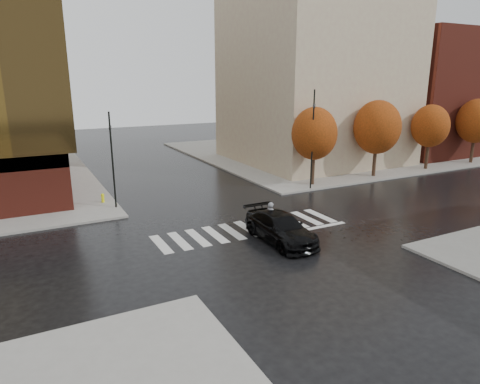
% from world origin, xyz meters
% --- Properties ---
extents(ground, '(120.00, 120.00, 0.00)m').
position_xyz_m(ground, '(0.00, 0.00, 0.00)').
color(ground, black).
rests_on(ground, ground).
extents(sidewalk_ne, '(30.00, 30.00, 0.15)m').
position_xyz_m(sidewalk_ne, '(21.00, 21.00, 0.07)').
color(sidewalk_ne, gray).
rests_on(sidewalk_ne, ground).
extents(crosswalk, '(12.00, 3.00, 0.01)m').
position_xyz_m(crosswalk, '(0.00, 0.50, 0.01)').
color(crosswalk, silver).
rests_on(crosswalk, ground).
extents(building_ne_tan, '(16.00, 16.00, 18.00)m').
position_xyz_m(building_ne_tan, '(17.00, 17.00, 9.15)').
color(building_ne_tan, tan).
rests_on(building_ne_tan, sidewalk_ne).
extents(building_ne_brick, '(14.00, 14.00, 14.00)m').
position_xyz_m(building_ne_brick, '(33.00, 16.00, 7.15)').
color(building_ne_brick, maroon).
rests_on(building_ne_brick, sidewalk_ne).
extents(tree_ne_a, '(3.80, 3.80, 6.50)m').
position_xyz_m(tree_ne_a, '(10.00, 7.40, 4.46)').
color(tree_ne_a, '#312616').
rests_on(tree_ne_a, sidewalk_ne).
extents(tree_ne_b, '(4.20, 4.20, 6.89)m').
position_xyz_m(tree_ne_b, '(17.00, 7.40, 4.62)').
color(tree_ne_b, '#312616').
rests_on(tree_ne_b, sidewalk_ne).
extents(tree_ne_c, '(3.60, 3.60, 6.31)m').
position_xyz_m(tree_ne_c, '(24.00, 7.40, 4.37)').
color(tree_ne_c, '#312616').
rests_on(tree_ne_c, sidewalk_ne).
extents(tree_ne_d, '(4.00, 4.00, 6.70)m').
position_xyz_m(tree_ne_d, '(31.00, 7.40, 4.54)').
color(tree_ne_d, '#312616').
rests_on(tree_ne_d, sidewalk_ne).
extents(sedan, '(2.24, 5.47, 1.59)m').
position_xyz_m(sedan, '(0.64, -2.13, 0.79)').
color(sedan, black).
rests_on(sedan, ground).
extents(cyclist, '(1.83, 0.94, 1.98)m').
position_xyz_m(cyclist, '(0.77, -1.00, 0.68)').
color(cyclist, maroon).
rests_on(cyclist, ground).
extents(traffic_light_nw, '(0.21, 0.19, 6.62)m').
position_xyz_m(traffic_light_nw, '(-6.30, 8.33, 3.85)').
color(traffic_light_nw, black).
rests_on(traffic_light_nw, sidewalk_nw).
extents(traffic_light_ne, '(0.20, 0.23, 7.92)m').
position_xyz_m(traffic_light_ne, '(9.00, 6.30, 4.74)').
color(traffic_light_ne, black).
rests_on(traffic_light_ne, sidewalk_ne).
extents(fire_hydrant, '(0.24, 0.24, 0.67)m').
position_xyz_m(fire_hydrant, '(-6.88, 10.00, 0.52)').
color(fire_hydrant, '#F2F80E').
rests_on(fire_hydrant, sidewalk_nw).
extents(manhole, '(0.69, 0.69, 0.01)m').
position_xyz_m(manhole, '(1.66, -2.00, 0.01)').
color(manhole, '#50331C').
rests_on(manhole, ground).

